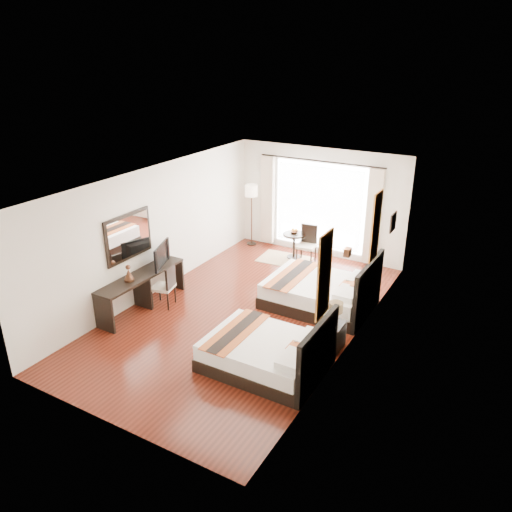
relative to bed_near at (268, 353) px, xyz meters
The scene contains 29 objects.
floor 1.94m from the bed_near, 132.99° to the left, with size 4.50×7.50×0.01m, color #39120A.
ceiling 3.15m from the bed_near, 132.99° to the left, with size 4.50×7.50×0.02m, color white.
wall_headboard 2.02m from the bed_near, 56.33° to the left, with size 0.01×7.50×2.80m, color silver.
wall_desk 3.98m from the bed_near, 158.44° to the left, with size 0.01×7.50×2.80m, color silver.
wall_window 5.43m from the bed_near, 104.27° to the left, with size 4.50×0.01×2.80m, color silver.
wall_entry 2.90m from the bed_near, 119.22° to the right, with size 4.50×0.01×2.80m, color silver.
window_glass 5.39m from the bed_near, 104.31° to the left, with size 2.40×0.02×2.20m, color white.
sheer_curtain 5.34m from the bed_near, 104.47° to the left, with size 2.30×0.02×2.10m, color white.
drape_left 5.83m from the bed_near, 118.73° to the left, with size 0.35×0.14×2.35m, color #C6AF99.
drape_right 5.13m from the bed_near, 88.40° to the left, with size 0.35×0.14×2.35m, color #C6AF99.
art_panel_near 1.90m from the bed_near, ahead, with size 0.03×0.50×1.35m, color maroon.
art_panel_far 3.14m from the bed_near, 69.80° to the left, with size 0.03×0.50×1.35m, color maroon.
wall_sconce 2.15m from the bed_near, 51.34° to the left, with size 0.10×0.14×0.14m, color #442718.
mirror_frame 3.79m from the bed_near, behind, with size 0.04×1.25×0.95m, color black.
mirror_glass 3.77m from the bed_near, behind, with size 0.01×1.12×0.82m, color white.
bed_near is the anchor object (origin of this frame).
bed_far 2.50m from the bed_near, 91.81° to the left, with size 2.15×1.68×1.21m.
nightstand 1.30m from the bed_near, 58.25° to the left, with size 0.42×0.52×0.50m, color black.
table_lamp 1.47m from the bed_near, 58.70° to the left, with size 0.25×0.25×0.40m.
vase 1.25m from the bed_near, 55.18° to the left, with size 0.12×0.12×0.13m, color black.
console_desk 3.35m from the bed_near, behind, with size 0.50×2.20×0.76m, color black.
television 3.54m from the bed_near, 160.99° to the left, with size 0.86×0.11×0.49m, color black.
bronze_figurine 3.37m from the bed_near, behind, with size 0.20×0.20×0.30m, color #442718, non-canonical shape.
desk_chair 3.09m from the bed_near, 163.52° to the left, with size 0.51×0.51×0.91m.
floor_lamp 5.90m from the bed_near, 123.06° to the left, with size 0.34×0.34×1.68m.
side_table 4.88m from the bed_near, 110.71° to the left, with size 0.58×0.58×0.67m, color black.
fruit_bowl 4.94m from the bed_near, 110.76° to the left, with size 0.21×0.21×0.05m, color #472C19.
window_chair 4.66m from the bed_near, 106.51° to the left, with size 0.49×0.49×0.96m.
jute_rug 4.73m from the bed_near, 113.36° to the left, with size 1.30×0.88×0.01m, color #9F7E5F.
Camera 1 is at (4.67, -7.69, 5.06)m, focal length 35.00 mm.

